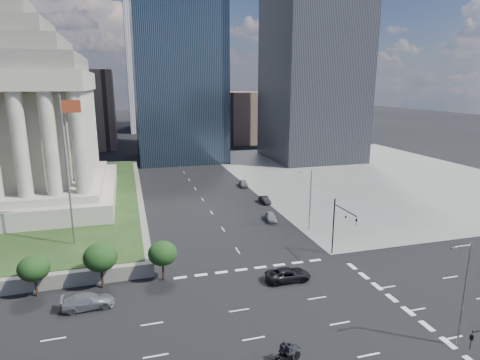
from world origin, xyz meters
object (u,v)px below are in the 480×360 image
object	(u,v)px
traffic_signal_ne	(341,222)
flagpole	(68,163)
suv_grey	(88,301)
motorcycle_trail	(283,352)
parked_sedan_near	(271,217)
parked_sedan_mid	(265,200)
pickup_truck	(288,275)
parked_sedan_far	(243,183)
war_memorial	(5,94)
street_lamp_south	(463,289)
motorcycle_lead	(288,354)
street_lamp_north	(309,196)

from	to	relation	value
traffic_signal_ne	flagpole	bearing A→B (deg)	163.29
suv_grey	motorcycle_trail	xyz separation A→B (m)	(16.64, -13.60, 0.18)
parked_sedan_near	parked_sedan_mid	distance (m)	10.62
pickup_truck	parked_sedan_far	distance (m)	45.81
war_memorial	motorcycle_trail	xyz separation A→B (m)	(31.36, -51.77, -20.43)
street_lamp_south	flagpole	bearing A→B (deg)	139.53
parked_sedan_near	motorcycle_lead	size ratio (longest dim) A/B	1.55
pickup_truck	motorcycle_trail	size ratio (longest dim) A/B	2.11
street_lamp_north	pickup_truck	xyz separation A→B (m)	(-9.84, -15.27, -4.90)
parked_sedan_near	motorcycle_trail	size ratio (longest dim) A/B	1.62
suv_grey	street_lamp_north	bearing A→B (deg)	-67.50
parked_sedan_near	pickup_truck	bearing A→B (deg)	-94.84
parked_sedan_far	parked_sedan_near	bearing A→B (deg)	-87.26
street_lamp_north	war_memorial	bearing A→B (deg)	154.08
street_lamp_north	street_lamp_south	bearing A→B (deg)	-90.00
motorcycle_lead	parked_sedan_mid	bearing A→B (deg)	55.38
traffic_signal_ne	parked_sedan_near	xyz separation A→B (m)	(-3.50, 17.15, -4.54)
parked_sedan_far	motorcycle_lead	size ratio (longest dim) A/B	1.63
pickup_truck	motorcycle_lead	size ratio (longest dim) A/B	2.02
flagpole	traffic_signal_ne	xyz separation A→B (m)	(34.33, -10.30, -7.86)
flagpole	street_lamp_north	xyz separation A→B (m)	(35.16, 1.00, -7.45)
traffic_signal_ne	motorcycle_trail	xyz separation A→B (m)	(-15.14, -17.46, -4.28)
war_memorial	motorcycle_trail	distance (m)	63.88
traffic_signal_ne	street_lamp_south	world-z (taller)	street_lamp_south
pickup_truck	parked_sedan_mid	bearing A→B (deg)	-12.57
traffic_signal_ne	parked_sedan_mid	bearing A→B (deg)	92.08
traffic_signal_ne	motorcycle_trail	world-z (taller)	traffic_signal_ne
war_memorial	parked_sedan_near	size ratio (longest dim) A/B	9.32
flagpole	motorcycle_trail	xyz separation A→B (m)	(19.19, -27.77, -12.15)
motorcycle_lead	motorcycle_trail	world-z (taller)	motorcycle_lead
traffic_signal_ne	motorcycle_lead	size ratio (longest dim) A/B	2.97
parked_sedan_mid	motorcycle_trail	size ratio (longest dim) A/B	1.52
flagpole	street_lamp_north	size ratio (longest dim) A/B	2.00
flagpole	traffic_signal_ne	bearing A→B (deg)	-16.71
motorcycle_trail	war_memorial	bearing A→B (deg)	102.38
traffic_signal_ne	motorcycle_lead	xyz separation A→B (m)	(-14.76, -17.79, -4.24)
war_memorial	motorcycle_lead	distance (m)	64.32
parked_sedan_near	traffic_signal_ne	bearing A→B (deg)	-68.67
traffic_signal_ne	street_lamp_south	bearing A→B (deg)	-87.59
street_lamp_south	suv_grey	world-z (taller)	street_lamp_south
war_memorial	traffic_signal_ne	size ratio (longest dim) A/B	4.88
traffic_signal_ne	street_lamp_north	world-z (taller)	street_lamp_north
pickup_truck	parked_sedan_mid	size ratio (longest dim) A/B	1.39
street_lamp_south	suv_grey	xyz separation A→B (m)	(-32.60, 15.83, -4.88)
pickup_truck	suv_grey	world-z (taller)	suv_grey
suv_grey	parked_sedan_near	distance (m)	35.23
parked_sedan_near	motorcycle_lead	xyz separation A→B (m)	(-11.26, -34.94, 0.29)
street_lamp_north	pickup_truck	world-z (taller)	street_lamp_north
parked_sedan_near	motorcycle_trail	distance (m)	36.52
flagpole	motorcycle_lead	distance (m)	36.32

